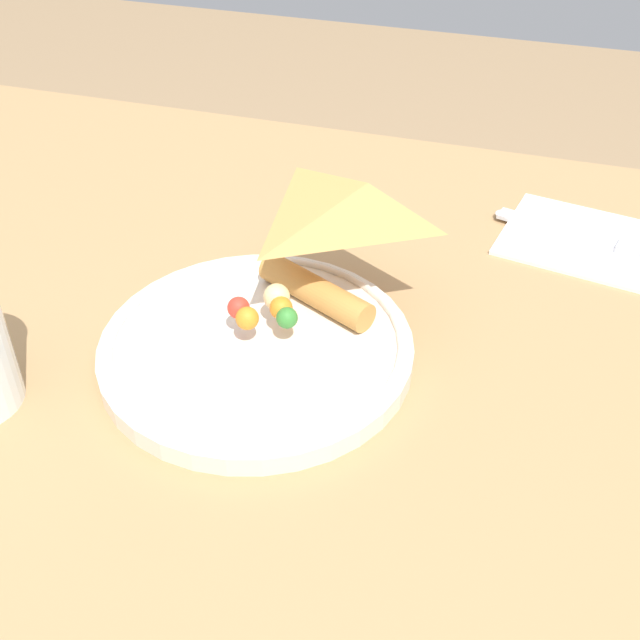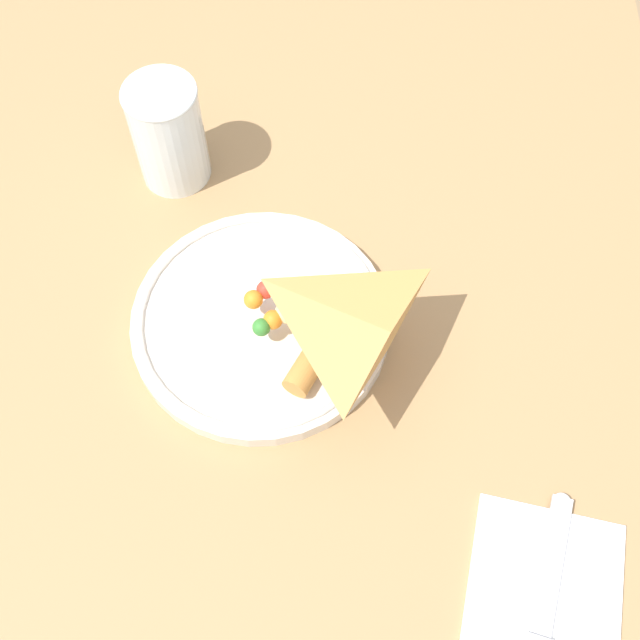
# 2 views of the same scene
# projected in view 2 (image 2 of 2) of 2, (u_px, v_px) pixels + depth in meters

# --- Properties ---
(ground_plane) EXTENTS (6.00, 6.00, 0.00)m
(ground_plane) POSITION_uv_depth(u_px,v_px,m) (266.00, 574.00, 1.34)
(ground_plane) COLOR #997A56
(dining_table) EXTENTS (1.20, 0.88, 0.72)m
(dining_table) POSITION_uv_depth(u_px,v_px,m) (228.00, 440.00, 0.79)
(dining_table) COLOR #A87F51
(dining_table) RESTS_ON ground_plane
(plate_pizza) EXTENTS (0.24, 0.24, 0.05)m
(plate_pizza) POSITION_uv_depth(u_px,v_px,m) (264.00, 320.00, 0.73)
(plate_pizza) COLOR silver
(plate_pizza) RESTS_ON dining_table
(milk_glass) EXTENTS (0.07, 0.07, 0.11)m
(milk_glass) POSITION_uv_depth(u_px,v_px,m) (169.00, 136.00, 0.79)
(milk_glass) COLOR white
(milk_glass) RESTS_ON dining_table
(napkin_folded) EXTENTS (0.18, 0.15, 0.00)m
(napkin_folded) POSITION_uv_depth(u_px,v_px,m) (543.00, 609.00, 0.62)
(napkin_folded) COLOR white
(napkin_folded) RESTS_ON dining_table
(butter_knife) EXTENTS (0.19, 0.06, 0.01)m
(butter_knife) POSITION_uv_depth(u_px,v_px,m) (542.00, 619.00, 0.61)
(butter_knife) COLOR #B2B2B7
(butter_knife) RESTS_ON napkin_folded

